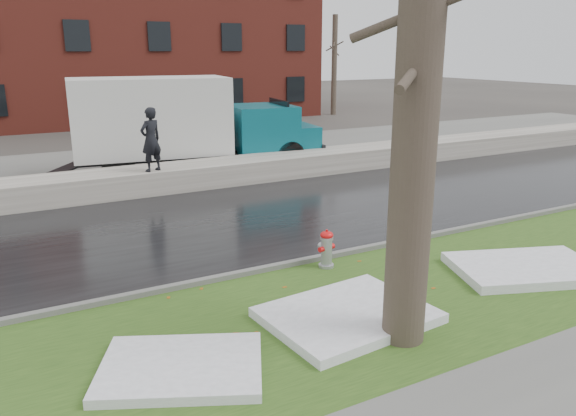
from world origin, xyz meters
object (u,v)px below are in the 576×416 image
fire_hydrant (326,247)px  box_truck (182,123)px  worker (151,140)px  tree (419,71)px

fire_hydrant → box_truck: size_ratio=0.08×
box_truck → worker: bearing=-117.2°
box_truck → worker: (-1.87, -2.71, -0.08)m
tree → box_truck: (0.99, 13.39, -2.26)m
fire_hydrant → worker: bearing=88.8°
fire_hydrant → tree: tree is taller
fire_hydrant → tree: size_ratio=0.10×
worker → box_truck: bearing=-146.6°
fire_hydrant → box_truck: 10.45m
tree → worker: size_ratio=4.14×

